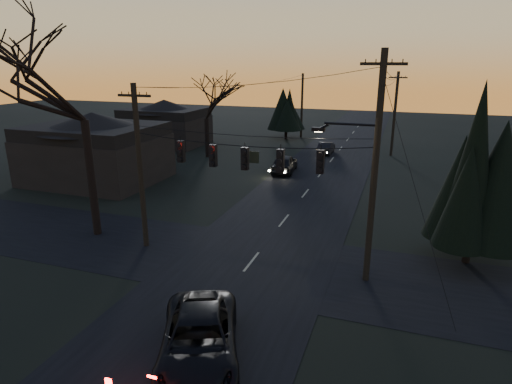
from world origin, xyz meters
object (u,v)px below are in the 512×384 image
(utility_pole_left, at_px, (146,246))
(sedan_oncoming_a, at_px, (284,163))
(suv_near, at_px, (199,340))
(sedan_oncoming_b, at_px, (326,148))
(utility_pole_far_r, at_px, (391,156))
(utility_pole_right, at_px, (365,280))
(evergreen_right, at_px, (480,172))
(bare_tree_left, at_px, (78,69))
(utility_pole_far_l, at_px, (301,137))

(utility_pole_left, xyz_separation_m, sedan_oncoming_a, (2.80, 17.67, 0.79))
(suv_near, relative_size, sedan_oncoming_b, 1.44)
(utility_pole_far_r, distance_m, sedan_oncoming_a, 13.53)
(sedan_oncoming_a, height_order, sedan_oncoming_b, sedan_oncoming_a)
(utility_pole_left, height_order, sedan_oncoming_b, utility_pole_left)
(suv_near, bearing_deg, utility_pole_left, 109.68)
(utility_pole_right, height_order, sedan_oncoming_a, utility_pole_right)
(evergreen_right, height_order, sedan_oncoming_a, evergreen_right)
(suv_near, bearing_deg, bare_tree_left, 119.72)
(sedan_oncoming_b, bearing_deg, utility_pole_far_r, -168.61)
(utility_pole_right, xyz_separation_m, utility_pole_far_l, (-11.50, 36.00, 0.00))
(sedan_oncoming_a, bearing_deg, utility_pole_far_r, -134.90)
(sedan_oncoming_a, bearing_deg, utility_pole_far_l, -86.11)
(utility_pole_right, bearing_deg, suv_near, -122.61)
(sedan_oncoming_b, bearing_deg, utility_pole_far_l, -61.54)
(utility_pole_far_r, bearing_deg, utility_pole_left, -112.33)
(bare_tree_left, bearing_deg, utility_pole_far_r, 61.27)
(utility_pole_left, height_order, evergreen_right, evergreen_right)
(suv_near, bearing_deg, utility_pole_far_r, 59.32)
(utility_pole_left, relative_size, utility_pole_far_l, 1.06)
(utility_pole_right, height_order, utility_pole_far_l, utility_pole_right)
(utility_pole_far_r, bearing_deg, utility_pole_right, -90.00)
(utility_pole_far_l, relative_size, bare_tree_left, 0.61)
(utility_pole_far_r, height_order, sedan_oncoming_b, utility_pole_far_r)
(utility_pole_left, xyz_separation_m, bare_tree_left, (-3.57, 0.51, 9.11))
(utility_pole_right, xyz_separation_m, evergreen_right, (4.49, 3.41, 4.59))
(sedan_oncoming_a, bearing_deg, bare_tree_left, 64.85)
(bare_tree_left, height_order, sedan_oncoming_a, bare_tree_left)
(utility_pole_right, distance_m, bare_tree_left, 17.61)
(evergreen_right, bearing_deg, bare_tree_left, -171.59)
(utility_pole_left, height_order, suv_near, utility_pole_left)
(utility_pole_left, bearing_deg, evergreen_right, 12.03)
(evergreen_right, distance_m, sedan_oncoming_b, 26.13)
(utility_pole_far_l, relative_size, evergreen_right, 1.00)
(utility_pole_far_l, bearing_deg, sedan_oncoming_b, -62.06)
(utility_pole_right, xyz_separation_m, bare_tree_left, (-15.07, 0.51, 9.11))
(sedan_oncoming_b, bearing_deg, bare_tree_left, 72.61)
(utility_pole_left, height_order, bare_tree_left, bare_tree_left)
(utility_pole_left, distance_m, evergreen_right, 16.98)
(bare_tree_left, height_order, evergreen_right, bare_tree_left)
(utility_pole_right, bearing_deg, bare_tree_left, 178.04)
(bare_tree_left, bearing_deg, suv_near, -37.18)
(utility_pole_far_r, distance_m, sedan_oncoming_b, 6.74)
(utility_pole_right, xyz_separation_m, utility_pole_far_r, (0.00, 28.00, 0.00))
(utility_pole_right, height_order, utility_pole_far_r, utility_pole_right)
(evergreen_right, height_order, suv_near, evergreen_right)
(suv_near, height_order, sedan_oncoming_a, sedan_oncoming_a)
(evergreen_right, bearing_deg, sedan_oncoming_a, 132.77)
(evergreen_right, relative_size, suv_near, 1.46)
(utility_pole_far_r, xyz_separation_m, bare_tree_left, (-15.07, -27.49, 9.11))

